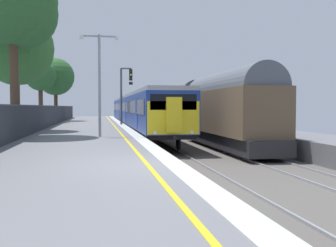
{
  "coord_description": "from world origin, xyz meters",
  "views": [
    {
      "loc": [
        -1.65,
        -10.67,
        1.58
      ],
      "look_at": [
        1.78,
        8.67,
        0.74
      ],
      "focal_mm": 41.97,
      "sensor_mm": 36.0,
      "label": 1
    }
  ],
  "objects_px": {
    "signal_gantry": "(124,89)",
    "background_tree_centre": "(17,50)",
    "background_tree_right": "(55,78)",
    "background_tree_left": "(16,6)",
    "background_tree_back": "(41,77)",
    "commuter_train_at_platform": "(136,110)",
    "freight_train_adjacent_track": "(199,107)",
    "platform_lamp_mid": "(100,76)"
  },
  "relations": [
    {
      "from": "background_tree_right",
      "to": "background_tree_back",
      "type": "height_order",
      "value": "background_tree_right"
    },
    {
      "from": "commuter_train_at_platform",
      "to": "platform_lamp_mid",
      "type": "xyz_separation_m",
      "value": [
        -3.68,
        -18.98,
        1.92
      ]
    },
    {
      "from": "commuter_train_at_platform",
      "to": "background_tree_right",
      "type": "bearing_deg",
      "value": 147.52
    },
    {
      "from": "commuter_train_at_platform",
      "to": "freight_train_adjacent_track",
      "type": "height_order",
      "value": "freight_train_adjacent_track"
    },
    {
      "from": "background_tree_left",
      "to": "background_tree_back",
      "type": "distance_m",
      "value": 19.41
    },
    {
      "from": "freight_train_adjacent_track",
      "to": "signal_gantry",
      "type": "xyz_separation_m",
      "value": [
        -5.48,
        5.28,
        1.58
      ]
    },
    {
      "from": "commuter_train_at_platform",
      "to": "freight_train_adjacent_track",
      "type": "xyz_separation_m",
      "value": [
        4.0,
        -10.32,
        0.29
      ]
    },
    {
      "from": "freight_train_adjacent_track",
      "to": "background_tree_back",
      "type": "relative_size",
      "value": 4.17
    },
    {
      "from": "signal_gantry",
      "to": "freight_train_adjacent_track",
      "type": "bearing_deg",
      "value": -43.96
    },
    {
      "from": "background_tree_back",
      "to": "commuter_train_at_platform",
      "type": "bearing_deg",
      "value": -7.72
    },
    {
      "from": "background_tree_back",
      "to": "platform_lamp_mid",
      "type": "bearing_deg",
      "value": -74.17
    },
    {
      "from": "commuter_train_at_platform",
      "to": "platform_lamp_mid",
      "type": "height_order",
      "value": "platform_lamp_mid"
    },
    {
      "from": "signal_gantry",
      "to": "background_tree_centre",
      "type": "xyz_separation_m",
      "value": [
        -7.4,
        -8.18,
        2.11
      ]
    },
    {
      "from": "background_tree_centre",
      "to": "background_tree_back",
      "type": "xyz_separation_m",
      "value": [
        -0.55,
        14.49,
        -0.65
      ]
    },
    {
      "from": "background_tree_left",
      "to": "background_tree_centre",
      "type": "distance_m",
      "value": 5.09
    },
    {
      "from": "background_tree_left",
      "to": "background_tree_back",
      "type": "bearing_deg",
      "value": 94.3
    },
    {
      "from": "background_tree_right",
      "to": "background_tree_back",
      "type": "xyz_separation_m",
      "value": [
        -0.97,
        -4.1,
        -0.19
      ]
    },
    {
      "from": "freight_train_adjacent_track",
      "to": "background_tree_centre",
      "type": "relative_size",
      "value": 3.4
    },
    {
      "from": "signal_gantry",
      "to": "background_tree_centre",
      "type": "relative_size",
      "value": 0.65
    },
    {
      "from": "signal_gantry",
      "to": "background_tree_right",
      "type": "height_order",
      "value": "background_tree_right"
    },
    {
      "from": "background_tree_left",
      "to": "freight_train_adjacent_track",
      "type": "bearing_deg",
      "value": 32.48
    },
    {
      "from": "background_tree_centre",
      "to": "commuter_train_at_platform",
      "type": "bearing_deg",
      "value": 56.13
    },
    {
      "from": "background_tree_left",
      "to": "platform_lamp_mid",
      "type": "bearing_deg",
      "value": -13.59
    },
    {
      "from": "commuter_train_at_platform",
      "to": "signal_gantry",
      "type": "relative_size",
      "value": 8.25
    },
    {
      "from": "platform_lamp_mid",
      "to": "commuter_train_at_platform",
      "type": "bearing_deg",
      "value": 79.04
    },
    {
      "from": "background_tree_right",
      "to": "freight_train_adjacent_track",
      "type": "bearing_deg",
      "value": -51.56
    },
    {
      "from": "commuter_train_at_platform",
      "to": "background_tree_right",
      "type": "relative_size",
      "value": 5.9
    },
    {
      "from": "background_tree_left",
      "to": "background_tree_right",
      "type": "height_order",
      "value": "background_tree_left"
    },
    {
      "from": "freight_train_adjacent_track",
      "to": "background_tree_centre",
      "type": "height_order",
      "value": "background_tree_centre"
    },
    {
      "from": "signal_gantry",
      "to": "platform_lamp_mid",
      "type": "bearing_deg",
      "value": -98.97
    },
    {
      "from": "freight_train_adjacent_track",
      "to": "background_tree_left",
      "type": "height_order",
      "value": "background_tree_left"
    },
    {
      "from": "background_tree_right",
      "to": "background_tree_back",
      "type": "relative_size",
      "value": 1.11
    },
    {
      "from": "signal_gantry",
      "to": "platform_lamp_mid",
      "type": "xyz_separation_m",
      "value": [
        -2.2,
        -13.95,
        0.05
      ]
    },
    {
      "from": "signal_gantry",
      "to": "background_tree_left",
      "type": "bearing_deg",
      "value": -116.72
    },
    {
      "from": "commuter_train_at_platform",
      "to": "background_tree_back",
      "type": "distance_m",
      "value": 10.07
    },
    {
      "from": "background_tree_back",
      "to": "background_tree_right",
      "type": "bearing_deg",
      "value": 76.77
    },
    {
      "from": "background_tree_right",
      "to": "background_tree_left",
      "type": "bearing_deg",
      "value": -88.82
    },
    {
      "from": "background_tree_centre",
      "to": "background_tree_right",
      "type": "relative_size",
      "value": 1.1
    },
    {
      "from": "background_tree_centre",
      "to": "background_tree_right",
      "type": "xyz_separation_m",
      "value": [
        0.42,
        18.59,
        -0.46
      ]
    },
    {
      "from": "freight_train_adjacent_track",
      "to": "platform_lamp_mid",
      "type": "bearing_deg",
      "value": -131.55
    },
    {
      "from": "background_tree_left",
      "to": "background_tree_centre",
      "type": "height_order",
      "value": "background_tree_left"
    },
    {
      "from": "freight_train_adjacent_track",
      "to": "background_tree_back",
      "type": "height_order",
      "value": "background_tree_back"
    }
  ]
}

